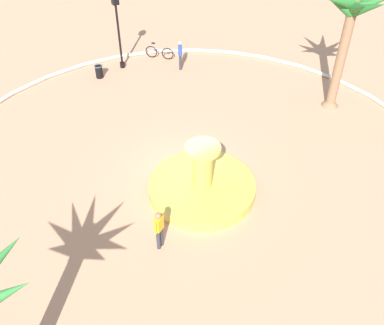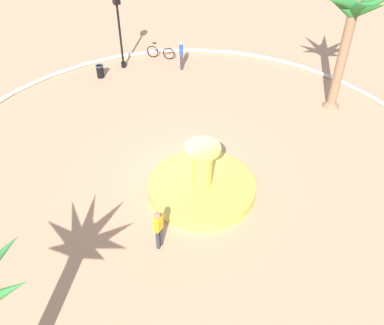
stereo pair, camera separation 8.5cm
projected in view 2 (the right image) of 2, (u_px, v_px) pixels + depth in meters
ground_plane at (188, 176)px, 18.45m from camera, size 80.00×80.00×0.00m
plaza_curb at (188, 175)px, 18.38m from camera, size 22.58×22.58×0.20m
fountain at (202, 186)px, 17.56m from camera, size 4.26×4.26×2.29m
palm_tree_near_fountain at (352, 20)px, 19.44m from camera, size 3.47×3.42×5.99m
lamppost at (119, 26)px, 23.83m from camera, size 0.32×0.32×4.24m
trash_bin at (100, 71)px, 24.34m from camera, size 0.46×0.46×0.73m
bicycle_red_frame at (161, 52)px, 26.01m from camera, size 1.22×1.30×0.94m
person_cyclist_helmet at (181, 54)px, 24.67m from camera, size 0.33×0.48×1.69m
person_cyclist_photo at (158, 228)px, 15.07m from camera, size 0.48×0.34×1.70m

